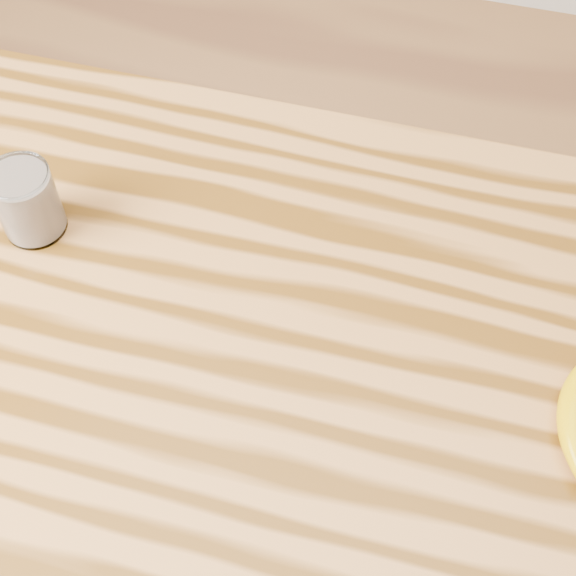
# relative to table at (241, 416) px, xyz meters

# --- Properties ---
(table) EXTENTS (1.20, 0.80, 0.90)m
(table) POSITION_rel_table_xyz_m (0.00, 0.00, 0.00)
(table) COLOR #A96E34
(table) RESTS_ON ground
(smoothie_glass) EXTENTS (0.07, 0.07, 0.09)m
(smoothie_glass) POSITION_rel_table_xyz_m (-0.28, 0.12, 0.17)
(smoothie_glass) COLOR white
(smoothie_glass) RESTS_ON table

